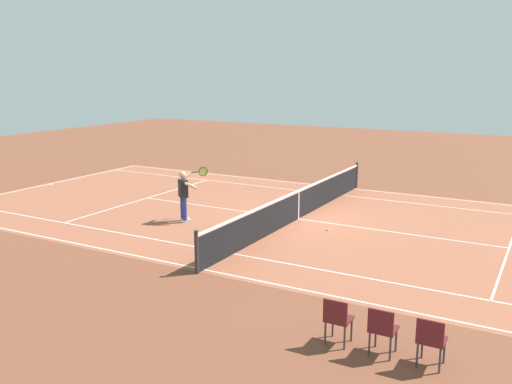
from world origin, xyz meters
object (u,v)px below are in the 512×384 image
object	(u,v)px
tennis_net	(298,204)
tennis_player_near	(184,193)
spectator_chair_2	(337,318)
tennis_ball	(328,230)
spectator_chair_0	(431,338)
spectator_chair_1	(382,328)

from	to	relation	value
tennis_net	tennis_player_near	size ratio (longest dim) A/B	6.89
tennis_player_near	spectator_chair_2	distance (m)	9.15
tennis_ball	tennis_player_near	bearing A→B (deg)	15.46
tennis_ball	spectator_chair_0	bearing A→B (deg)	123.69
tennis_player_near	tennis_ball	size ratio (longest dim) A/B	25.71
tennis_net	tennis_player_near	xyz separation A→B (m)	(3.10, 2.05, 0.44)
tennis_ball	spectator_chair_0	size ratio (longest dim) A/B	0.08
tennis_net	tennis_player_near	bearing A→B (deg)	33.52
tennis_ball	spectator_chair_2	xyz separation A→B (m)	(-2.86, 6.71, 0.49)
tennis_ball	spectator_chair_0	xyz separation A→B (m)	(-4.47, 6.71, 0.49)
tennis_player_near	spectator_chair_2	xyz separation A→B (m)	(-7.33, 5.47, -0.41)
tennis_player_near	spectator_chair_0	world-z (taller)	tennis_player_near
spectator_chair_1	tennis_net	bearing A→B (deg)	-56.21
tennis_player_near	tennis_ball	distance (m)	4.72
tennis_player_near	spectator_chair_1	world-z (taller)	tennis_player_near
spectator_chair_2	spectator_chair_0	bearing A→B (deg)	180.00
tennis_player_near	spectator_chair_0	distance (m)	10.49
spectator_chair_0	spectator_chair_1	world-z (taller)	same
tennis_net	spectator_chair_0	world-z (taller)	tennis_net
spectator_chair_0	spectator_chair_1	bearing A→B (deg)	0.00
spectator_chair_0	spectator_chair_2	bearing A→B (deg)	0.00
tennis_player_near	spectator_chair_2	size ratio (longest dim) A/B	1.93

